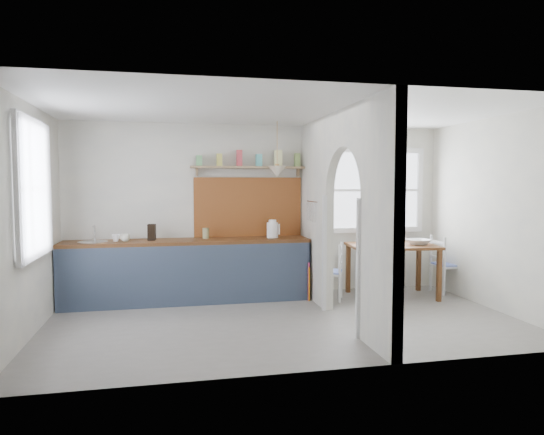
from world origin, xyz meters
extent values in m
cube|color=slate|center=(0.00, 0.00, 0.00)|extent=(5.80, 3.20, 0.01)
cube|color=silver|center=(0.00, 0.00, 2.60)|extent=(5.80, 3.20, 0.01)
cube|color=silver|center=(0.00, 1.60, 1.30)|extent=(5.80, 0.01, 2.60)
cube|color=silver|center=(0.00, -1.60, 1.30)|extent=(5.80, 0.01, 2.60)
cube|color=silver|center=(-2.90, 0.00, 1.30)|extent=(0.01, 3.20, 2.60)
cube|color=silver|center=(2.90, 0.00, 1.30)|extent=(0.01, 3.20, 2.60)
cube|color=silver|center=(0.70, -1.20, 1.30)|extent=(0.12, 0.80, 2.60)
cube|color=silver|center=(0.70, 1.00, 1.30)|extent=(0.12, 1.20, 2.60)
cube|color=silver|center=(0.70, -0.20, 2.08)|extent=(0.12, 1.20, 1.05)
cube|color=brown|center=(-1.13, 1.30, 0.88)|extent=(3.50, 0.60, 0.05)
cube|color=#404F68|center=(-1.13, 1.01, 0.42)|extent=(3.50, 0.03, 0.85)
cube|color=black|center=(-1.13, 1.35, 0.42)|extent=(3.46, 0.45, 0.85)
cylinder|color=silver|center=(-2.43, 1.30, 0.89)|extent=(0.40, 0.40, 0.02)
cube|color=brown|center=(-0.20, 1.58, 1.35)|extent=(1.65, 0.03, 0.90)
cube|color=#96815A|center=(-0.20, 1.49, 1.95)|extent=(1.75, 0.20, 0.03)
cube|color=#57A15D|center=(-0.95, 1.49, 2.06)|extent=(0.09, 0.09, 0.18)
cube|color=gold|center=(-0.65, 1.49, 2.06)|extent=(0.09, 0.09, 0.18)
cube|color=maroon|center=(-0.35, 1.49, 2.06)|extent=(0.09, 0.09, 0.18)
cube|color=teal|center=(-0.06, 1.49, 2.06)|extent=(0.09, 0.09, 0.18)
cube|color=beige|center=(0.24, 1.49, 2.06)|extent=(0.09, 0.09, 0.18)
cube|color=olive|center=(0.54, 1.49, 2.06)|extent=(0.09, 0.09, 0.18)
cone|color=white|center=(0.15, 1.15, 1.88)|extent=(0.26, 0.26, 0.16)
cylinder|color=silver|center=(0.61, 0.90, 1.45)|extent=(0.02, 0.50, 0.02)
imported|color=white|center=(-2.12, 1.29, 0.95)|extent=(0.13, 0.13, 0.10)
imported|color=silver|center=(-2.00, 1.29, 0.95)|extent=(0.16, 0.16, 0.11)
cube|color=black|center=(-1.64, 1.34, 1.01)|extent=(0.12, 0.15, 0.23)
cylinder|color=#8F8B5A|center=(-0.87, 1.40, 0.98)|extent=(0.12, 0.12, 0.15)
cube|color=#B12E5A|center=(0.58, 0.96, 0.28)|extent=(0.02, 0.03, 0.57)
cube|color=orange|center=(0.58, 0.94, 0.25)|extent=(0.02, 0.03, 0.49)
imported|color=white|center=(2.25, 0.86, 0.83)|extent=(0.34, 0.34, 0.08)
imported|color=#53774F|center=(1.67, 0.83, 0.84)|extent=(0.12, 0.12, 0.09)
cylinder|color=black|center=(1.56, 0.93, 0.80)|extent=(0.23, 0.23, 0.02)
imported|color=#5E3970|center=(1.86, 1.18, 0.88)|extent=(0.18, 0.18, 0.18)
camera|label=1|loc=(-1.39, -5.73, 1.70)|focal=32.00mm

